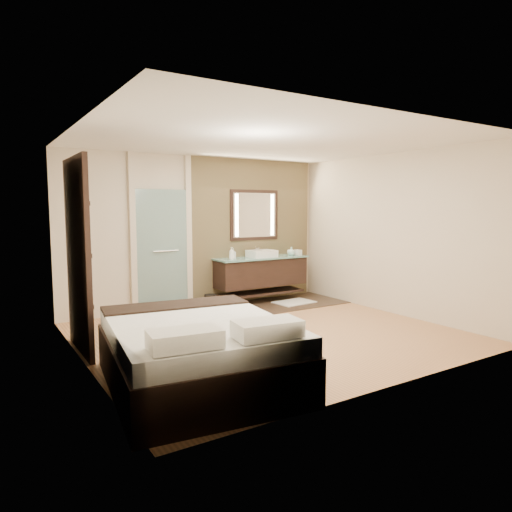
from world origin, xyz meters
TOP-DOWN VIEW (x-y plane):
  - floor at (0.00, 0.00)m, footprint 5.00×5.00m
  - tile_strip at (0.60, 1.60)m, footprint 3.80×1.30m
  - stone_wall at (1.10, 2.21)m, footprint 2.60×0.08m
  - vanity at (1.10, 1.92)m, footprint 1.85×0.55m
  - mirror_unit at (1.10, 2.16)m, footprint 1.06×0.04m
  - frosted_door at (-0.75, 2.20)m, footprint 1.10×0.12m
  - shoji_partition at (-2.43, 0.60)m, footprint 0.06×1.20m
  - bed at (-1.65, -1.16)m, footprint 1.95×2.31m
  - bath_mat at (1.57, 1.49)m, footprint 0.76×0.56m
  - waste_bin at (-0.01, 1.85)m, footprint 0.24×0.24m
  - tissue_box at (1.92, 1.86)m, footprint 0.14×0.14m
  - soap_bottle_a at (0.42, 1.84)m, footprint 0.10×0.10m
  - soap_bottle_b at (0.51, 1.94)m, footprint 0.11×0.11m
  - soap_bottle_c at (1.74, 1.83)m, footprint 0.17×0.17m
  - cup at (1.79, 1.92)m, footprint 0.17×0.17m

SIDE VIEW (x-z plane):
  - floor at x=0.00m, z-range 0.00..0.00m
  - tile_strip at x=0.60m, z-range 0.00..0.01m
  - bath_mat at x=1.57m, z-range 0.01..0.03m
  - waste_bin at x=-0.01m, z-range 0.00..0.27m
  - bed at x=-1.65m, z-range -0.07..0.75m
  - vanity at x=1.10m, z-range 0.14..1.02m
  - tissue_box at x=1.92m, z-range 0.86..0.97m
  - cup at x=1.79m, z-range 0.86..0.97m
  - soap_bottle_c at x=1.74m, z-range 0.86..1.03m
  - soap_bottle_b at x=0.51m, z-range 0.86..1.05m
  - soap_bottle_a at x=0.42m, z-range 0.86..1.09m
  - frosted_door at x=-0.75m, z-range -0.21..2.49m
  - shoji_partition at x=-2.43m, z-range 0.01..2.41m
  - stone_wall at x=1.10m, z-range 0.00..2.70m
  - mirror_unit at x=1.10m, z-range 1.17..2.13m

